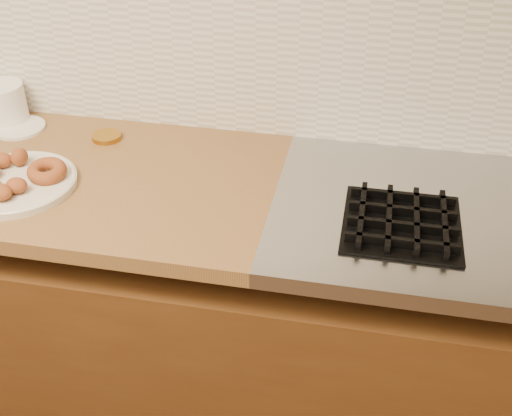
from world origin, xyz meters
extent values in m
cube|color=#4F2F14|center=(0.00, 1.69, 0.39)|extent=(3.60, 0.60, 0.77)
cube|color=silver|center=(0.00, 1.99, 1.20)|extent=(3.60, 0.02, 0.60)
cube|color=black|center=(0.80, 1.61, 0.90)|extent=(0.26, 0.26, 0.01)
cube|color=black|center=(0.71, 1.61, 0.92)|extent=(0.01, 0.24, 0.02)
cube|color=black|center=(0.80, 1.52, 0.92)|extent=(0.24, 0.01, 0.02)
cube|color=black|center=(0.77, 1.61, 0.92)|extent=(0.01, 0.24, 0.02)
cube|color=black|center=(0.80, 1.58, 0.92)|extent=(0.24, 0.01, 0.02)
cube|color=black|center=(0.83, 1.61, 0.92)|extent=(0.01, 0.24, 0.02)
cube|color=black|center=(0.80, 1.64, 0.92)|extent=(0.24, 0.01, 0.02)
cube|color=black|center=(0.89, 1.61, 0.92)|extent=(0.01, 0.24, 0.02)
cube|color=black|center=(0.80, 1.70, 0.92)|extent=(0.24, 0.01, 0.02)
cylinder|color=beige|center=(-0.12, 1.59, 0.91)|extent=(0.29, 0.29, 0.02)
torus|color=#954B24|center=(-0.05, 1.62, 0.93)|extent=(0.13, 0.13, 0.04)
ellipsoid|color=#954B24|center=(-0.18, 1.64, 0.94)|extent=(0.06, 0.06, 0.04)
ellipsoid|color=#954B24|center=(-0.15, 1.66, 0.94)|extent=(0.05, 0.06, 0.05)
ellipsoid|color=#954B24|center=(-0.09, 1.54, 0.94)|extent=(0.05, 0.05, 0.04)
cylinder|color=white|center=(-0.33, 1.91, 0.96)|extent=(0.14, 0.14, 0.11)
cylinder|color=silver|center=(-0.27, 1.87, 0.90)|extent=(0.15, 0.15, 0.01)
cylinder|color=#AD7923|center=(0.00, 1.86, 0.91)|extent=(0.10, 0.10, 0.01)
camera|label=1|loc=(0.71, 0.41, 1.74)|focal=45.00mm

